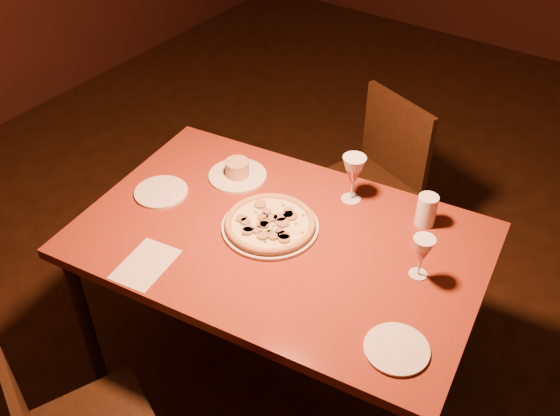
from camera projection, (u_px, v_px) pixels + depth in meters
The scene contains 11 objects.
floor at pixel (357, 351), 2.83m from camera, with size 7.00×7.00×0.00m, color #321B10.
dining_table at pixel (280, 250), 2.31m from camera, with size 1.56×1.11×0.78m.
chair_far at pixel (373, 177), 3.02m from camera, with size 0.55×0.55×0.89m.
pizza_plate at pixel (270, 224), 2.29m from camera, with size 0.36×0.36×0.04m.
ramekin_saucer at pixel (237, 172), 2.53m from camera, with size 0.24×0.24×0.08m.
wine_glass_far at pixel (353, 179), 2.37m from camera, with size 0.09×0.09×0.20m, color #B2554A, non-canonical shape.
wine_glass_right at pixel (421, 257), 2.06m from camera, with size 0.07×0.07×0.16m, color #B2554A, non-canonical shape.
water_tumbler at pixel (427, 210), 2.28m from camera, with size 0.07×0.07×0.12m, color silver.
side_plate_left at pixel (161, 192), 2.46m from camera, with size 0.21×0.21×0.01m, color silver.
side_plate_near at pixel (397, 349), 1.87m from camera, with size 0.20×0.20×0.01m, color silver.
menu_card at pixel (146, 264), 2.15m from camera, with size 0.16×0.23×0.00m, color beige.
Camera 1 is at (0.73, -1.65, 2.29)m, focal length 40.00 mm.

